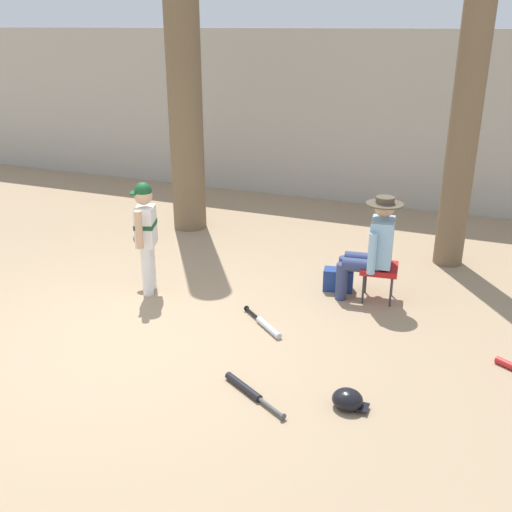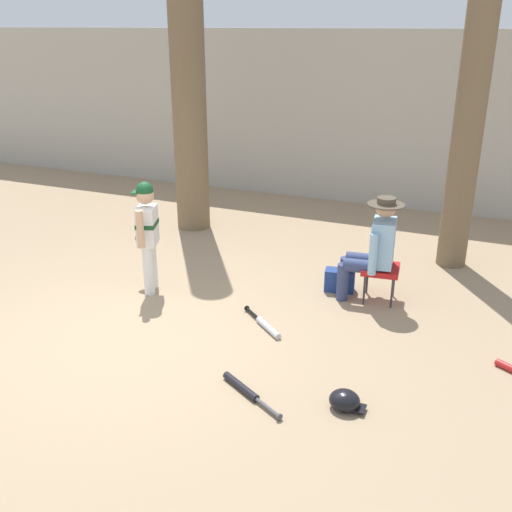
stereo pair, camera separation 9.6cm
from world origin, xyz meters
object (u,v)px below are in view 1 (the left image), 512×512
at_px(seated_spectator, 372,245).
at_px(bat_aluminum_silver, 266,325).
at_px(tree_near_player, 184,85).
at_px(folding_stool, 379,270).
at_px(tree_behind_spectator, 473,62).
at_px(handbag_beside_stool, 338,280).
at_px(bat_black_composite, 248,390).
at_px(batting_helmet_black, 348,400).
at_px(young_ballplayer, 145,230).

relative_size(seated_spectator, bat_aluminum_silver, 2.05).
distance_m(tree_near_player, folding_stool, 3.91).
relative_size(tree_behind_spectator, handbag_beside_stool, 16.17).
bearing_deg(bat_black_composite, handbag_beside_stool, 85.63).
xyz_separation_m(seated_spectator, batting_helmet_black, (0.28, -2.10, -0.57)).
bearing_deg(seated_spectator, folding_stool, 6.78).
height_order(tree_near_player, bat_black_composite, tree_near_player).
distance_m(tree_behind_spectator, seated_spectator, 2.47).
bearing_deg(tree_behind_spectator, bat_black_composite, -109.19).
height_order(folding_stool, batting_helmet_black, folding_stool).
bearing_deg(seated_spectator, young_ballplayer, -162.48).
distance_m(tree_near_player, young_ballplayer, 2.71).
distance_m(bat_black_composite, batting_helmet_black, 0.84).
distance_m(tree_near_player, handbag_beside_stool, 3.63).
bearing_deg(bat_aluminum_silver, handbag_beside_stool, 69.36).
bearing_deg(tree_near_player, young_ballplayer, -73.65).
bearing_deg(tree_behind_spectator, bat_aluminum_silver, -121.21).
distance_m(seated_spectator, handbag_beside_stool, 0.64).
xyz_separation_m(tree_near_player, batting_helmet_black, (3.35, -3.58, -2.03)).
distance_m(tree_behind_spectator, bat_black_composite, 4.61).
height_order(tree_near_player, folding_stool, tree_near_player).
height_order(seated_spectator, bat_black_composite, seated_spectator).
bearing_deg(folding_stool, young_ballplayer, -162.88).
distance_m(young_ballplayer, bat_black_composite, 2.47).
bearing_deg(tree_behind_spectator, tree_near_player, 179.68).
distance_m(bat_aluminum_silver, batting_helmet_black, 1.48).
bearing_deg(bat_black_composite, seated_spectator, 76.04).
distance_m(tree_behind_spectator, folding_stool, 2.66).
height_order(tree_behind_spectator, young_ballplayer, tree_behind_spectator).
xyz_separation_m(young_ballplayer, handbag_beside_stool, (2.04, 0.85, -0.61)).
xyz_separation_m(tree_behind_spectator, bat_black_composite, (-1.28, -3.68, -2.47)).
bearing_deg(folding_stool, bat_black_composite, -106.23).
xyz_separation_m(tree_behind_spectator, seated_spectator, (-0.73, -1.46, -1.86)).
height_order(tree_behind_spectator, folding_stool, tree_behind_spectator).
bearing_deg(folding_stool, seated_spectator, -173.22).
bearing_deg(batting_helmet_black, young_ballplayer, 153.65).
bearing_deg(folding_stool, bat_aluminum_silver, -129.62).
bearing_deg(bat_aluminum_silver, folding_stool, 50.38).
distance_m(tree_near_player, batting_helmet_black, 5.31).
relative_size(tree_near_player, bat_aluminum_silver, 8.25).
bearing_deg(batting_helmet_black, tree_near_player, 133.12).
height_order(tree_behind_spectator, seated_spectator, tree_behind_spectator).
xyz_separation_m(tree_near_player, bat_aluminum_silver, (2.25, -2.58, -2.08)).
bearing_deg(young_ballplayer, seated_spectator, 17.52).
relative_size(bat_black_composite, batting_helmet_black, 2.27).
distance_m(young_ballplayer, batting_helmet_black, 3.08).
relative_size(handbag_beside_stool, bat_aluminum_silver, 0.58).
distance_m(handbag_beside_stool, batting_helmet_black, 2.28).
relative_size(tree_near_player, handbag_beside_stool, 14.25).
bearing_deg(handbag_beside_stool, tree_near_player, 152.61).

